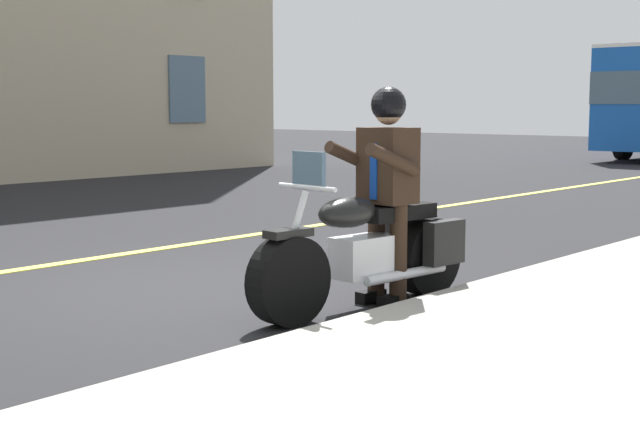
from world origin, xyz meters
The scene contains 4 objects.
ground_plane centered at (0.00, 0.00, 0.00)m, with size 80.00×80.00×0.00m, color black.
lane_center_stripe centered at (0.00, -2.00, 0.01)m, with size 60.00×0.16×0.01m, color #E5DB4C.
motorcycle_main centered at (-0.50, 1.56, 0.45)m, with size 2.22×0.72×1.26m.
rider_main centered at (-0.69, 1.57, 1.04)m, with size 0.66×0.59×1.74m.
Camera 1 is at (4.91, 5.85, 1.58)m, focal length 49.87 mm.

